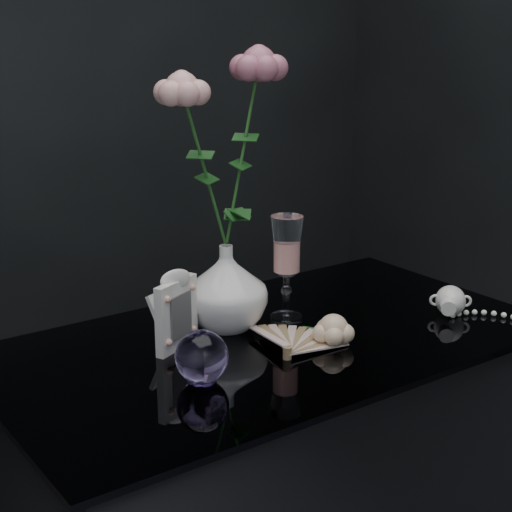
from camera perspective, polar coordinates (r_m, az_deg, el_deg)
table at (r=1.67m, az=1.11°, el=-18.13°), size 1.05×0.58×0.76m
vase at (r=1.51m, az=-2.16°, el=-2.30°), size 0.21×0.21×0.17m
wine_glass at (r=1.55m, az=2.24°, el=-0.90°), size 0.08×0.08×0.21m
picture_frame at (r=1.42m, az=-5.81°, el=-3.88°), size 0.14×0.12×0.15m
paperweight at (r=1.30m, az=-3.97°, el=-7.31°), size 0.11×0.11×0.09m
paper_fan at (r=1.40m, az=2.29°, el=-6.97°), size 0.31×0.27×0.03m
loose_rose at (r=1.46m, az=5.65°, el=-5.33°), size 0.17×0.20×0.06m
pearl_jar at (r=1.65m, az=13.97°, el=-3.07°), size 0.30×0.30×0.06m
roses at (r=1.45m, az=-2.18°, el=8.50°), size 0.26×0.12×0.42m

